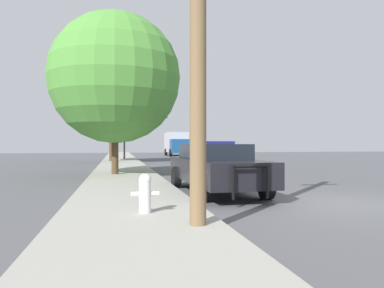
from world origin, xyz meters
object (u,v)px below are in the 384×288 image
at_px(utility_pole, 198,1).
at_px(tree_sidewalk_mid, 112,92).
at_px(traffic_light, 142,121).
at_px(car_background_oncoming, 216,153).
at_px(police_car, 215,166).
at_px(tree_sidewalk_near, 115,78).
at_px(fire_hydrant, 145,192).
at_px(box_truck, 177,143).

distance_m(utility_pole, tree_sidewalk_mid, 24.16).
height_order(traffic_light, car_background_oncoming, traffic_light).
height_order(car_background_oncoming, tree_sidewalk_mid, tree_sidewalk_mid).
xyz_separation_m(police_car, tree_sidewalk_near, (-3.04, 6.16, 3.66)).
relative_size(police_car, fire_hydrant, 7.00).
bearing_deg(box_truck, traffic_light, 66.47).
bearing_deg(police_car, tree_sidewalk_mid, -82.07).
relative_size(police_car, box_truck, 0.77).
distance_m(box_truck, tree_sidewalk_near, 29.70).
bearing_deg(car_background_oncoming, traffic_light, -33.88).
bearing_deg(utility_pole, tree_sidewalk_near, 97.34).
bearing_deg(utility_pole, police_car, 71.76).
bearing_deg(police_car, traffic_light, -90.38).
bearing_deg(utility_pole, tree_sidewalk_mid, 94.16).
relative_size(police_car, car_background_oncoming, 1.37).
xyz_separation_m(tree_sidewalk_mid, tree_sidewalk_near, (0.32, -12.98, -1.08)).
distance_m(fire_hydrant, traffic_light, 27.03).
relative_size(car_background_oncoming, box_truck, 0.56).
bearing_deg(police_car, fire_hydrant, 54.32).
height_order(utility_pole, traffic_light, utility_pole).
distance_m(fire_hydrant, car_background_oncoming, 23.99).
xyz_separation_m(police_car, traffic_light, (-0.67, 23.18, 2.75)).
height_order(car_background_oncoming, box_truck, box_truck).
bearing_deg(car_background_oncoming, tree_sidewalk_mid, 0.78).
bearing_deg(car_background_oncoming, utility_pole, 74.99).
bearing_deg(traffic_light, police_car, -88.34).
height_order(box_truck, tree_sidewalk_mid, tree_sidewalk_mid).
bearing_deg(police_car, car_background_oncoming, -107.17).
relative_size(tree_sidewalk_mid, tree_sidewalk_near, 1.17).
bearing_deg(traffic_light, utility_pole, -91.92).
relative_size(police_car, tree_sidewalk_near, 0.74).
distance_m(utility_pole, car_background_oncoming, 25.18).
relative_size(fire_hydrant, box_truck, 0.11).
distance_m(traffic_light, box_truck, 12.79).
distance_m(tree_sidewalk_mid, tree_sidewalk_near, 13.03).
bearing_deg(utility_pole, box_truck, 81.44).
relative_size(police_car, utility_pole, 0.74).
bearing_deg(police_car, tree_sidewalk_near, -65.76).
bearing_deg(box_truck, utility_pole, 81.36).
height_order(police_car, fire_hydrant, police_car).
height_order(utility_pole, tree_sidewalk_near, utility_pole).
xyz_separation_m(traffic_light, tree_sidewalk_near, (-2.37, -17.02, 0.91)).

